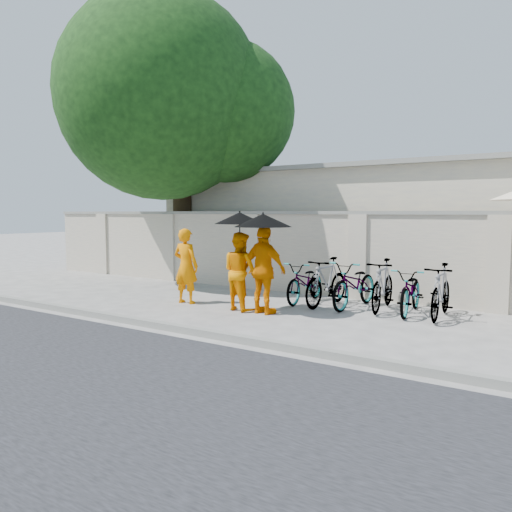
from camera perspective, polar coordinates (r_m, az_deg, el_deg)
The scene contains 16 objects.
ground at distance 10.45m, azimuth -5.32°, elevation -6.31°, with size 80.00×80.00×0.00m, color #ABA6A0.
kerb at distance 9.21m, azimuth -12.03°, elevation -7.56°, with size 40.00×0.16×0.12m, color gray.
compound_wall at distance 12.48m, azimuth 7.53°, elevation 0.14°, with size 20.00×0.30×2.00m, color beige.
building_behind at distance 15.63m, azimuth 17.01°, elevation 3.14°, with size 14.00×6.00×3.20m, color beige.
shade_tree at distance 15.21m, azimuth -9.39°, elevation 16.51°, with size 6.70×6.20×8.20m.
monk_left at distance 11.32m, azimuth -8.02°, elevation -1.14°, with size 0.62×0.40×1.69m, color orange.
monk_center at distance 10.43m, azimuth -1.83°, elevation -1.75°, with size 0.80×0.62×1.64m, color orange.
parasol_center at distance 10.26m, azimuth -1.88°, elevation 4.35°, with size 1.05×1.05×1.12m.
monk_right at distance 10.02m, azimuth 0.96°, elevation -1.59°, with size 1.05×0.44×1.79m, color orange.
parasol_right at distance 9.88m, azimuth 0.81°, elevation 4.10°, with size 1.15×1.15×1.01m.
bike_0 at distance 11.43m, azimuth 5.68°, elevation -2.97°, with size 0.62×1.77×0.93m, color gray.
bike_1 at distance 11.02m, azimuth 8.08°, elevation -2.95°, with size 0.50×1.77×1.06m, color gray.
bike_2 at distance 10.92m, azimuth 11.26°, elevation -3.19°, with size 0.68×1.94×1.02m, color gray.
bike_3 at distance 10.73m, azimuth 14.29°, elevation -3.23°, with size 0.51×1.79×1.08m, color gray.
bike_4 at distance 10.54m, azimuth 17.33°, elevation -3.84°, with size 0.62×1.78×0.94m, color gray.
bike_5 at distance 10.27m, azimuth 20.38°, elevation -3.81°, with size 0.50×1.76×1.06m, color gray.
Camera 1 is at (6.43, -7.98, 2.04)m, focal length 35.00 mm.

